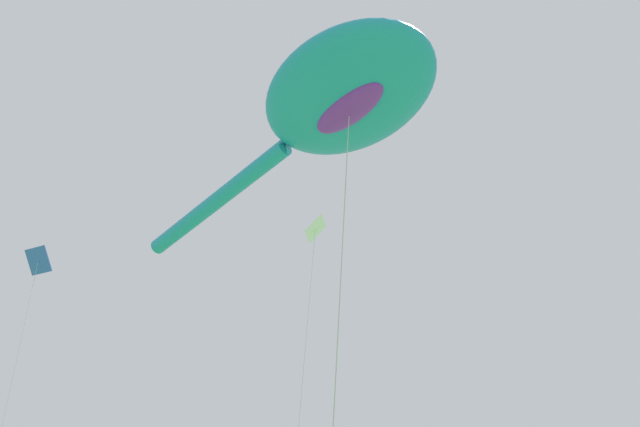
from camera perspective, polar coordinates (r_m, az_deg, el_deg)
big_show_kite at (r=19.95m, az=1.69°, el=9.48°), size 8.04×12.32×17.04m
small_kite_tiny_distant at (r=31.64m, az=-22.75°, el=-4.74°), size 2.07×1.45×18.73m
small_kite_delta_white at (r=30.84m, az=-0.51°, el=-2.68°), size 1.87×1.46×20.97m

